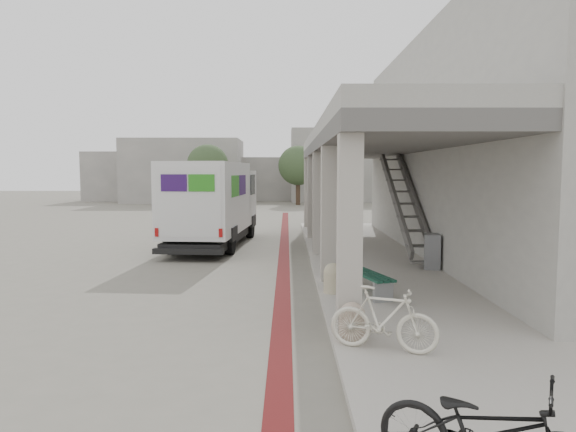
{
  "coord_description": "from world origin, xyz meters",
  "views": [
    {
      "loc": [
        1.1,
        -11.66,
        2.73
      ],
      "look_at": [
        1.12,
        1.28,
        1.6
      ],
      "focal_mm": 32.0,
      "sensor_mm": 36.0,
      "label": 1
    }
  ],
  "objects_px": {
    "utility_cabinet": "(432,251)",
    "bicycle_black": "(485,431)",
    "bench": "(365,278)",
    "bicycle_cream": "(384,319)",
    "fedex_truck": "(213,202)"
  },
  "relations": [
    {
      "from": "utility_cabinet",
      "to": "bicycle_black",
      "type": "xyz_separation_m",
      "value": [
        -2.26,
        -9.53,
        -0.0
      ]
    },
    {
      "from": "bench",
      "to": "bicycle_cream",
      "type": "relative_size",
      "value": 1.27
    },
    {
      "from": "bench",
      "to": "bicycle_cream",
      "type": "height_order",
      "value": "bicycle_cream"
    },
    {
      "from": "bench",
      "to": "bicycle_black",
      "type": "relative_size",
      "value": 1.13
    },
    {
      "from": "fedex_truck",
      "to": "bicycle_black",
      "type": "distance_m",
      "value": 15.25
    },
    {
      "from": "fedex_truck",
      "to": "bicycle_cream",
      "type": "bearing_deg",
      "value": -65.47
    },
    {
      "from": "fedex_truck",
      "to": "utility_cabinet",
      "type": "xyz_separation_m",
      "value": [
        6.6,
        -5.05,
        -1.03
      ]
    },
    {
      "from": "fedex_truck",
      "to": "bicycle_black",
      "type": "relative_size",
      "value": 4.09
    },
    {
      "from": "bench",
      "to": "bicycle_cream",
      "type": "bearing_deg",
      "value": -111.96
    },
    {
      "from": "fedex_truck",
      "to": "bench",
      "type": "relative_size",
      "value": 3.61
    },
    {
      "from": "bicycle_black",
      "to": "fedex_truck",
      "type": "bearing_deg",
      "value": 44.61
    },
    {
      "from": "bicycle_black",
      "to": "utility_cabinet",
      "type": "bearing_deg",
      "value": 14.71
    },
    {
      "from": "bench",
      "to": "bicycle_black",
      "type": "height_order",
      "value": "bicycle_black"
    },
    {
      "from": "bench",
      "to": "bicycle_black",
      "type": "xyz_separation_m",
      "value": [
        -0.03,
        -6.78,
        0.13
      ]
    },
    {
      "from": "fedex_truck",
      "to": "bench",
      "type": "distance_m",
      "value": 9.02
    }
  ]
}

